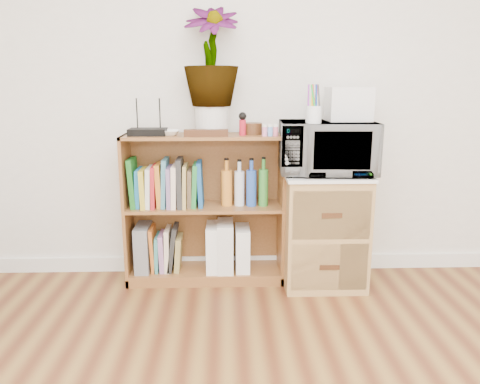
{
  "coord_description": "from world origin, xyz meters",
  "views": [
    {
      "loc": [
        -0.22,
        -0.79,
        1.26
      ],
      "look_at": [
        -0.13,
        1.95,
        0.62
      ],
      "focal_mm": 35.0,
      "sensor_mm": 36.0,
      "label": 1
    }
  ],
  "objects": [
    {
      "name": "potted_plant",
      "position": [
        -0.3,
        2.12,
        1.42
      ],
      "size": [
        0.33,
        0.33,
        0.59
      ],
      "primitive_type": "imported",
      "color": "#327B31",
      "rests_on": "plant_pot"
    },
    {
      "name": "plant_pot",
      "position": [
        -0.3,
        2.12,
        1.04
      ],
      "size": [
        0.2,
        0.2,
        0.17
      ],
      "primitive_type": "cylinder",
      "color": "silver",
      "rests_on": "bookshelf"
    },
    {
      "name": "magazine_holder_mid",
      "position": [
        -0.22,
        2.09,
        0.23
      ],
      "size": [
        0.1,
        0.25,
        0.32
      ],
      "primitive_type": "cube",
      "color": "silver",
      "rests_on": "bookshelf"
    },
    {
      "name": "trinket_box",
      "position": [
        -0.33,
        2.0,
        0.97
      ],
      "size": [
        0.26,
        0.07,
        0.04
      ],
      "primitive_type": "cube",
      "color": "#39200F",
      "rests_on": "bookshelf"
    },
    {
      "name": "wicker_unit",
      "position": [
        0.4,
        2.02,
        0.35
      ],
      "size": [
        0.5,
        0.45,
        0.7
      ],
      "primitive_type": "cube",
      "color": "#9E7542",
      "rests_on": "ground"
    },
    {
      "name": "magazine_holder_left",
      "position": [
        -0.3,
        2.09,
        0.22
      ],
      "size": [
        0.1,
        0.24,
        0.3
      ],
      "primitive_type": "cube",
      "color": "white",
      "rests_on": "bookshelf"
    },
    {
      "name": "small_appliance",
      "position": [
        0.53,
        2.07,
        1.14
      ],
      "size": [
        0.26,
        0.21,
        0.2
      ],
      "primitive_type": "cube",
      "color": "white",
      "rests_on": "microwave"
    },
    {
      "name": "skirting_board",
      "position": [
        0.0,
        2.24,
        0.05
      ],
      "size": [
        4.0,
        0.02,
        0.1
      ],
      "primitive_type": "cube",
      "color": "white",
      "rests_on": "ground"
    },
    {
      "name": "kokeshi_doll",
      "position": [
        -0.11,
        2.06,
        1.0
      ],
      "size": [
        0.04,
        0.04,
        0.09
      ],
      "primitive_type": "cylinder",
      "color": "#B21628",
      "rests_on": "bookshelf"
    },
    {
      "name": "microwave",
      "position": [
        0.4,
        2.02,
        0.88
      ],
      "size": [
        0.59,
        0.42,
        0.32
      ],
      "primitive_type": "imported",
      "rotation": [
        0.0,
        0.0,
        -0.05
      ],
      "color": "white",
      "rests_on": "wicker_unit"
    },
    {
      "name": "cookbooks",
      "position": [
        -0.59,
        2.1,
        0.64
      ],
      "size": [
        0.46,
        0.2,
        0.31
      ],
      "color": "#1B6820",
      "rests_on": "bookshelf"
    },
    {
      "name": "file_box",
      "position": [
        -0.75,
        2.1,
        0.22
      ],
      "size": [
        0.09,
        0.24,
        0.3
      ],
      "primitive_type": "cube",
      "color": "slate",
      "rests_on": "bookshelf"
    },
    {
      "name": "liquor_bottles",
      "position": [
        -0.1,
        2.1,
        0.65
      ],
      "size": [
        0.3,
        0.07,
        0.3
      ],
      "color": "orange",
      "rests_on": "bookshelf"
    },
    {
      "name": "pen_cup",
      "position": [
        0.29,
        1.9,
        1.08
      ],
      "size": [
        0.09,
        0.09,
        0.1
      ],
      "primitive_type": "cylinder",
      "color": "white",
      "rests_on": "microwave"
    },
    {
      "name": "magazine_holder_right",
      "position": [
        -0.11,
        2.09,
        0.21
      ],
      "size": [
        0.09,
        0.23,
        0.28
      ],
      "primitive_type": "cube",
      "color": "white",
      "rests_on": "bookshelf"
    },
    {
      "name": "wooden_bowl",
      "position": [
        -0.05,
        2.11,
        0.99
      ],
      "size": [
        0.12,
        0.12,
        0.07
      ],
      "primitive_type": "cylinder",
      "color": "#3C1D10",
      "rests_on": "bookshelf"
    },
    {
      "name": "bookshelf",
      "position": [
        -0.35,
        2.1,
        0.47
      ],
      "size": [
        1.0,
        0.3,
        0.95
      ],
      "primitive_type": "cube",
      "color": "brown",
      "rests_on": "ground"
    },
    {
      "name": "router",
      "position": [
        -0.69,
        2.08,
        0.97
      ],
      "size": [
        0.22,
        0.15,
        0.04
      ],
      "primitive_type": "cube",
      "color": "black",
      "rests_on": "bookshelf"
    },
    {
      "name": "lower_books",
      "position": [
        -0.61,
        2.1,
        0.2
      ],
      "size": [
        0.2,
        0.19,
        0.3
      ],
      "color": "#C06122",
      "rests_on": "bookshelf"
    },
    {
      "name": "paint_jars",
      "position": [
        0.05,
        2.01,
        0.98
      ],
      "size": [
        0.12,
        0.04,
        0.06
      ],
      "primitive_type": "cube",
      "color": "pink",
      "rests_on": "bookshelf"
    },
    {
      "name": "white_bowl",
      "position": [
        -0.56,
        2.07,
        0.97
      ],
      "size": [
        0.13,
        0.13,
        0.03
      ],
      "primitive_type": "imported",
      "color": "white",
      "rests_on": "bookshelf"
    }
  ]
}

